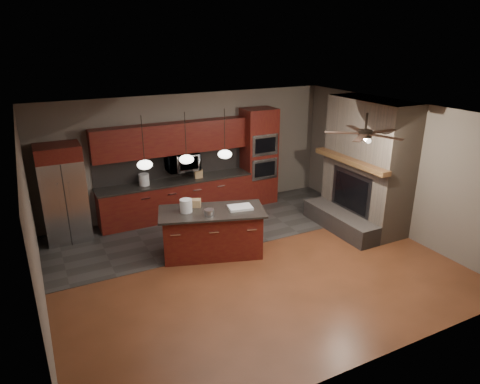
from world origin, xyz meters
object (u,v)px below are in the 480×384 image
cardboard_box (195,203)px  kitchen_island (212,232)px  white_bucket (186,206)px  paint_tray (240,207)px  oven_tower (259,157)px  refrigerator (63,193)px  paint_can (209,212)px  microwave (182,162)px  counter_bucket (144,180)px  counter_box (198,173)px

cardboard_box → kitchen_island: bearing=-32.7°
white_bucket → paint_tray: (0.97, -0.31, -0.10)m
oven_tower → kitchen_island: oven_tower is taller
refrigerator → paint_can: (2.28, -2.18, -0.03)m
oven_tower → kitchen_island: 3.08m
microwave → paint_tray: (0.33, -2.27, -0.36)m
kitchen_island → refrigerator: bearing=158.4°
oven_tower → kitchen_island: (-2.17, -2.06, -0.73)m
kitchen_island → white_bucket: 0.75m
paint_tray → counter_bucket: 2.55m
white_bucket → cardboard_box: (0.24, 0.17, -0.05)m
cardboard_box → microwave: bearing=102.8°
oven_tower → paint_tray: (-1.65, -2.21, -0.25)m
white_bucket → paint_tray: size_ratio=0.55×
white_bucket → counter_box: (0.98, 1.86, -0.04)m
microwave → white_bucket: 2.08m
white_bucket → counter_box: size_ratio=1.22×
microwave → paint_can: bearing=-98.1°
oven_tower → counter_box: bearing=-178.5°
microwave → counter_bucket: (-0.93, -0.05, -0.27)m
microwave → kitchen_island: microwave is taller
paint_tray → counter_bucket: counter_bucket is taller
oven_tower → cardboard_box: 2.95m
paint_can → counter_bucket: bearing=104.7°
oven_tower → counter_bucket: 2.91m
kitchen_island → cardboard_box: (-0.21, 0.33, 0.53)m
cardboard_box → counter_box: size_ratio=1.12×
kitchen_island → paint_tray: 0.72m
refrigerator → counter_bucket: size_ratio=7.82×
cardboard_box → paint_tray: bearing=-8.0°
paint_can → cardboard_box: size_ratio=0.80×
cardboard_box → white_bucket: bearing=-118.8°
paint_tray → refrigerator: bearing=154.6°
paint_can → counter_box: (0.67, 2.21, 0.02)m
microwave → cardboard_box: size_ratio=3.21×
white_bucket → refrigerator: bearing=137.0°
white_bucket → counter_box: 2.11m
microwave → counter_box: bearing=-16.4°
microwave → counter_box: size_ratio=3.60×
microwave → counter_bucket: bearing=-176.9°
paint_tray → cardboard_box: cardboard_box is taller
refrigerator → paint_tray: 3.63m
kitchen_island → cardboard_box: bearing=139.7°
refrigerator → cardboard_box: refrigerator is taller
counter_bucket → refrigerator: bearing=-177.2°
paint_tray → cardboard_box: 0.88m
refrigerator → cardboard_box: 2.76m
white_bucket → microwave: bearing=71.8°
oven_tower → cardboard_box: bearing=-144.0°
counter_bucket → paint_tray: bearing=-60.5°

